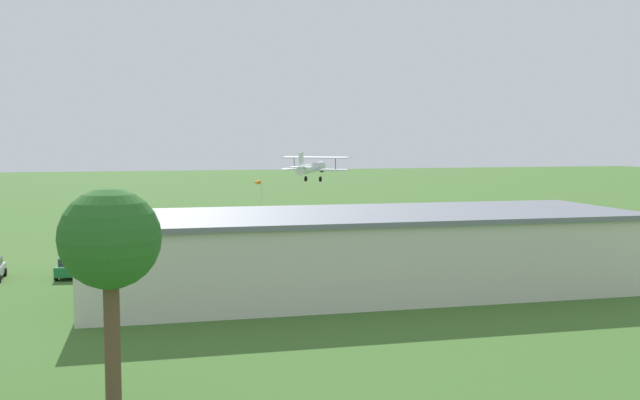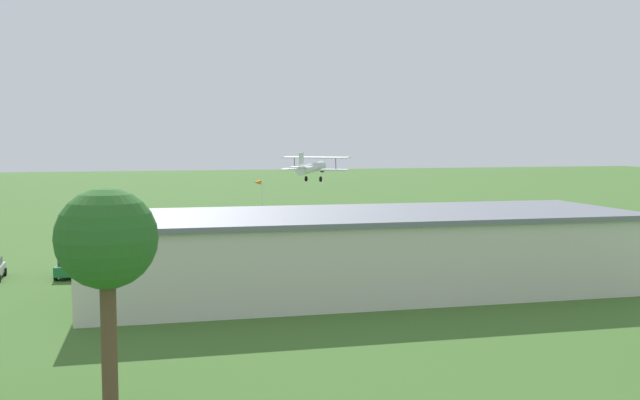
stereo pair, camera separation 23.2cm
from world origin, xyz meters
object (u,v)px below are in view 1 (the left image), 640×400
hangar (364,251)px  person_at_fence_line (526,247)px  car_green (71,266)px  person_crossing_taxiway (473,239)px  biplane (312,167)px  tree_behind_hangar_left (110,242)px  person_by_parked_cars (143,257)px  person_walking_on_apron (467,244)px  windsock (257,185)px

hangar → person_at_fence_line: 23.61m
car_green → person_crossing_taxiway: person_crossing_taxiway is taller
person_at_fence_line → person_crossing_taxiway: 6.60m
biplane → car_green: size_ratio=1.72×
tree_behind_hangar_left → person_by_parked_cars: bearing=-93.3°
person_walking_on_apron → person_by_parked_cars: 31.72m
hangar → person_by_parked_cars: bearing=-44.4°
car_green → person_walking_on_apron: (-37.51, -3.60, -0.09)m
biplane → person_walking_on_apron: bearing=124.1°
car_green → windsock: size_ratio=0.78×
person_crossing_taxiway → person_by_parked_cars: bearing=3.7°
person_by_parked_cars → person_crossing_taxiway: bearing=-176.3°
biplane → windsock: size_ratio=1.34×
biplane → person_at_fence_line: bearing=127.7°
person_crossing_taxiway → biplane: bearing=-47.3°
hangar → person_crossing_taxiway: (-18.12, -17.42, -2.06)m
person_crossing_taxiway → hangar: bearing=43.9°
biplane → person_crossing_taxiway: size_ratio=4.56×
person_by_parked_cars → windsock: windsock is taller
car_green → person_crossing_taxiway: 39.94m
person_walking_on_apron → biplane: bearing=-55.9°
person_walking_on_apron → tree_behind_hangar_left: 48.60m
person_walking_on_apron → windsock: bearing=-62.1°
person_at_fence_line → windsock: size_ratio=0.26×
car_green → person_by_parked_cars: car_green is taller
hangar → biplane: (-4.54, -32.14, 5.14)m
hangar → person_by_parked_cars: 21.91m
car_green → person_at_fence_line: bearing=179.9°
person_walking_on_apron → person_at_fence_line: bearing=140.6°
car_green → tree_behind_hangar_left: (-3.77, 30.83, 6.11)m
windsock → person_crossing_taxiway: bearing=122.9°
biplane → person_at_fence_line: (-16.07, 20.83, -7.31)m
person_at_fence_line → biplane: bearing=-52.3°
person_at_fence_line → person_walking_on_apron: 5.77m
car_green → person_walking_on_apron: bearing=-174.5°
hangar → tree_behind_hangar_left: tree_behind_hangar_left is taller
biplane → hangar: bearing=82.0°
tree_behind_hangar_left → hangar: bearing=-132.1°
hangar → biplane: biplane is taller
car_green → person_at_fence_line: size_ratio=2.99×
person_at_fence_line → person_by_parked_cars: (36.18, -3.96, 0.02)m
car_green → person_walking_on_apron: car_green is taller
person_at_fence_line → person_walking_on_apron: person_walking_on_apron is taller
biplane → person_crossing_taxiway: bearing=132.7°
tree_behind_hangar_left → windsock: size_ratio=1.57×
biplane → person_at_fence_line: 27.31m
person_crossing_taxiway → person_by_parked_cars: 33.76m
person_walking_on_apron → windsock: size_ratio=0.26×
person_crossing_taxiway → tree_behind_hangar_left: tree_behind_hangar_left is taller
person_walking_on_apron → person_crossing_taxiway: 3.15m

